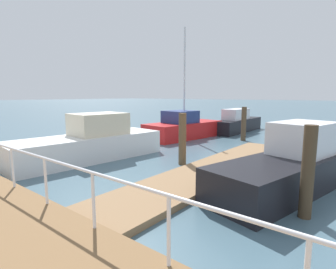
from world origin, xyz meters
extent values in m
plane|color=#476675|center=(0.00, 20.00, 0.00)|extent=(300.00, 300.00, 0.00)
cube|color=#93704C|center=(2.47, 10.57, 0.09)|extent=(11.94, 2.00, 0.18)
cylinder|color=white|center=(-3.15, 8.08, 0.93)|extent=(0.06, 0.06, 1.05)
cylinder|color=white|center=(-3.15, 9.83, 0.93)|extent=(0.06, 0.06, 1.05)
cylinder|color=white|center=(-3.15, 11.58, 0.93)|extent=(0.06, 0.06, 1.05)
cylinder|color=white|center=(-3.15, 13.34, 0.93)|extent=(0.06, 0.06, 1.05)
cylinder|color=white|center=(-3.15, 9.83, 1.45)|extent=(0.06, 31.56, 0.06)
cylinder|color=#473826|center=(0.67, 7.07, 1.08)|extent=(0.29, 0.29, 2.17)
cylinder|color=brown|center=(2.78, 12.10, 1.05)|extent=(0.31, 0.31, 2.11)
cylinder|color=brown|center=(9.88, 12.51, 1.05)|extent=(0.31, 0.31, 2.10)
cube|color=white|center=(0.86, 15.81, 0.53)|extent=(6.86, 2.82, 1.06)
cube|color=beige|center=(1.41, 15.75, 1.54)|extent=(2.44, 1.93, 0.96)
cube|color=black|center=(13.54, 14.49, 0.49)|extent=(6.08, 1.48, 0.98)
cube|color=white|center=(13.10, 14.49, 1.38)|extent=(2.66, 1.16, 0.80)
cube|color=black|center=(2.39, 7.90, 0.49)|extent=(6.22, 3.13, 0.99)
cube|color=white|center=(3.16, 7.72, 1.49)|extent=(2.27, 1.87, 1.00)
cube|color=red|center=(8.45, 16.03, 0.52)|extent=(5.84, 2.84, 1.03)
cube|color=navy|center=(8.08, 16.08, 1.42)|extent=(2.09, 1.95, 0.78)
cylinder|color=silver|center=(8.45, 16.03, 4.05)|extent=(0.12, 0.12, 6.03)
camera|label=1|loc=(-5.89, 5.89, 2.83)|focal=28.43mm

